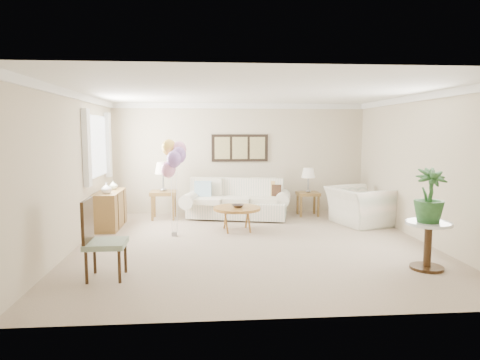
{
  "coord_description": "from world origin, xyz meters",
  "views": [
    {
      "loc": [
        -0.81,
        -7.21,
        1.94
      ],
      "look_at": [
        -0.19,
        0.6,
        1.05
      ],
      "focal_mm": 32.0,
      "sensor_mm": 36.0,
      "label": 1
    }
  ],
  "objects_px": {
    "sofa": "(237,203)",
    "accent_chair": "(100,238)",
    "armchair": "(359,206)",
    "coffee_table": "(237,209)",
    "balloon_cluster": "(174,157)"
  },
  "relations": [
    {
      "from": "sofa",
      "to": "armchair",
      "type": "relative_size",
      "value": 2.16
    },
    {
      "from": "sofa",
      "to": "balloon_cluster",
      "type": "xyz_separation_m",
      "value": [
        -1.28,
        -1.61,
        1.14
      ]
    },
    {
      "from": "sofa",
      "to": "accent_chair",
      "type": "relative_size",
      "value": 2.42
    },
    {
      "from": "coffee_table",
      "to": "sofa",
      "type": "bearing_deg",
      "value": 85.37
    },
    {
      "from": "sofa",
      "to": "coffee_table",
      "type": "height_order",
      "value": "sofa"
    },
    {
      "from": "coffee_table",
      "to": "balloon_cluster",
      "type": "xyz_separation_m",
      "value": [
        -1.18,
        -0.34,
        1.05
      ]
    },
    {
      "from": "accent_chair",
      "to": "sofa",
      "type": "bearing_deg",
      "value": 61.26
    },
    {
      "from": "sofa",
      "to": "accent_chair",
      "type": "xyz_separation_m",
      "value": [
        -2.11,
        -3.84,
        0.21
      ]
    },
    {
      "from": "armchair",
      "to": "sofa",
      "type": "bearing_deg",
      "value": 54.62
    },
    {
      "from": "armchair",
      "to": "accent_chair",
      "type": "relative_size",
      "value": 1.12
    },
    {
      "from": "sofa",
      "to": "coffee_table",
      "type": "xyz_separation_m",
      "value": [
        -0.1,
        -1.26,
        0.09
      ]
    },
    {
      "from": "sofa",
      "to": "coffee_table",
      "type": "distance_m",
      "value": 1.27
    },
    {
      "from": "accent_chair",
      "to": "balloon_cluster",
      "type": "distance_m",
      "value": 2.56
    },
    {
      "from": "armchair",
      "to": "accent_chair",
      "type": "distance_m",
      "value": 5.48
    },
    {
      "from": "balloon_cluster",
      "to": "coffee_table",
      "type": "bearing_deg",
      "value": 16.26
    }
  ]
}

